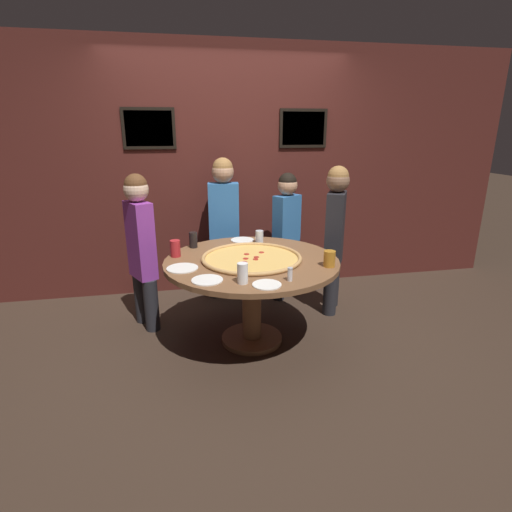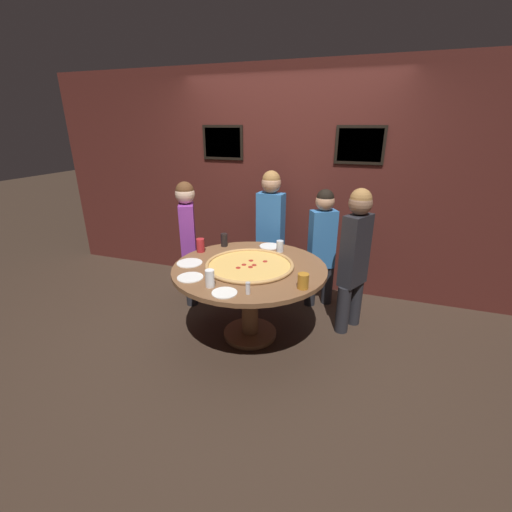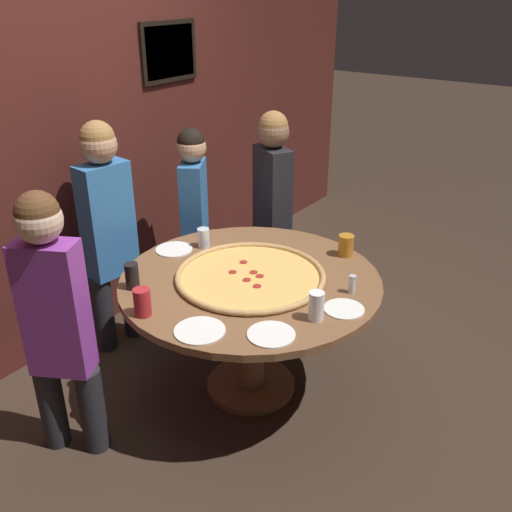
{
  "view_description": "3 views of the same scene",
  "coord_description": "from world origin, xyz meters",
  "px_view_note": "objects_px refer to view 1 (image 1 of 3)",
  "views": [
    {
      "loc": [
        -0.56,
        -3.02,
        1.76
      ],
      "look_at": [
        0.02,
        -0.09,
        0.8
      ],
      "focal_mm": 28.0,
      "sensor_mm": 36.0,
      "label": 1
    },
    {
      "loc": [
        1.0,
        -2.72,
        1.96
      ],
      "look_at": [
        0.04,
        0.06,
        0.83
      ],
      "focal_mm": 24.0,
      "sensor_mm": 36.0,
      "label": 2
    },
    {
      "loc": [
        -2.19,
        -1.61,
        2.19
      ],
      "look_at": [
        0.04,
        -0.01,
        0.86
      ],
      "focal_mm": 40.0,
      "sensor_mm": 36.0,
      "label": 3
    }
  ],
  "objects_px": {
    "white_plate_far_back": "(207,280)",
    "diner_far_left": "(141,244)",
    "white_plate_right_side": "(266,285)",
    "condiment_shaker": "(290,274)",
    "drink_cup_front_edge": "(193,240)",
    "white_plate_beside_cup": "(182,268)",
    "diner_centre_back": "(224,221)",
    "drink_cup_by_shaker": "(175,248)",
    "drink_cup_centre_back": "(259,237)",
    "giant_pizza": "(251,258)",
    "dining_table": "(252,277)",
    "diner_side_left": "(286,229)",
    "diner_far_right": "(335,232)",
    "drink_cup_far_right": "(243,273)",
    "drink_cup_beside_pizza": "(329,259)",
    "white_plate_near_front": "(242,240)"
  },
  "relations": [
    {
      "from": "white_plate_right_side",
      "to": "diner_side_left",
      "type": "bearing_deg",
      "value": 69.61
    },
    {
      "from": "diner_side_left",
      "to": "drink_cup_by_shaker",
      "type": "bearing_deg",
      "value": -0.97
    },
    {
      "from": "drink_cup_by_shaker",
      "to": "drink_cup_beside_pizza",
      "type": "height_order",
      "value": "drink_cup_by_shaker"
    },
    {
      "from": "drink_cup_front_edge",
      "to": "white_plate_beside_cup",
      "type": "bearing_deg",
      "value": -101.22
    },
    {
      "from": "white_plate_far_back",
      "to": "diner_far_left",
      "type": "bearing_deg",
      "value": 120.38
    },
    {
      "from": "white_plate_right_side",
      "to": "diner_far_left",
      "type": "relative_size",
      "value": 0.14
    },
    {
      "from": "drink_cup_far_right",
      "to": "white_plate_near_front",
      "type": "bearing_deg",
      "value": 80.85
    },
    {
      "from": "drink_cup_by_shaker",
      "to": "drink_cup_centre_back",
      "type": "bearing_deg",
      "value": 19.4
    },
    {
      "from": "drink_cup_front_edge",
      "to": "white_plate_near_front",
      "type": "distance_m",
      "value": 0.49
    },
    {
      "from": "condiment_shaker",
      "to": "drink_cup_by_shaker",
      "type": "bearing_deg",
      "value": 137.47
    },
    {
      "from": "diner_side_left",
      "to": "diner_far_left",
      "type": "bearing_deg",
      "value": -15.88
    },
    {
      "from": "white_plate_beside_cup",
      "to": "diner_centre_back",
      "type": "relative_size",
      "value": 0.16
    },
    {
      "from": "giant_pizza",
      "to": "diner_far_right",
      "type": "xyz_separation_m",
      "value": [
        0.9,
        0.47,
        0.06
      ]
    },
    {
      "from": "giant_pizza",
      "to": "drink_cup_far_right",
      "type": "height_order",
      "value": "drink_cup_far_right"
    },
    {
      "from": "drink_cup_by_shaker",
      "to": "drink_cup_far_right",
      "type": "relative_size",
      "value": 0.96
    },
    {
      "from": "giant_pizza",
      "to": "white_plate_beside_cup",
      "type": "distance_m",
      "value": 0.57
    },
    {
      "from": "white_plate_far_back",
      "to": "diner_side_left",
      "type": "height_order",
      "value": "diner_side_left"
    },
    {
      "from": "drink_cup_by_shaker",
      "to": "drink_cup_front_edge",
      "type": "height_order",
      "value": "drink_cup_front_edge"
    },
    {
      "from": "condiment_shaker",
      "to": "drink_cup_beside_pizza",
      "type": "bearing_deg",
      "value": 31.72
    },
    {
      "from": "drink_cup_by_shaker",
      "to": "diner_far_right",
      "type": "relative_size",
      "value": 0.1
    },
    {
      "from": "dining_table",
      "to": "white_plate_far_back",
      "type": "distance_m",
      "value": 0.58
    },
    {
      "from": "white_plate_far_back",
      "to": "diner_far_right",
      "type": "height_order",
      "value": "diner_far_right"
    },
    {
      "from": "drink_cup_by_shaker",
      "to": "drink_cup_beside_pizza",
      "type": "bearing_deg",
      "value": -22.55
    },
    {
      "from": "giant_pizza",
      "to": "white_plate_right_side",
      "type": "height_order",
      "value": "giant_pizza"
    },
    {
      "from": "drink_cup_centre_back",
      "to": "drink_cup_beside_pizza",
      "type": "distance_m",
      "value": 0.85
    },
    {
      "from": "white_plate_far_back",
      "to": "condiment_shaker",
      "type": "xyz_separation_m",
      "value": [
        0.57,
        -0.12,
        0.05
      ]
    },
    {
      "from": "giant_pizza",
      "to": "diner_centre_back",
      "type": "bearing_deg",
      "value": 95.81
    },
    {
      "from": "diner_side_left",
      "to": "diner_far_right",
      "type": "distance_m",
      "value": 0.54
    },
    {
      "from": "dining_table",
      "to": "diner_side_left",
      "type": "xyz_separation_m",
      "value": [
        0.53,
        0.86,
        0.17
      ]
    },
    {
      "from": "giant_pizza",
      "to": "white_plate_right_side",
      "type": "distance_m",
      "value": 0.57
    },
    {
      "from": "drink_cup_far_right",
      "to": "diner_centre_back",
      "type": "relative_size",
      "value": 0.1
    },
    {
      "from": "white_plate_far_back",
      "to": "diner_centre_back",
      "type": "height_order",
      "value": "diner_centre_back"
    },
    {
      "from": "drink_cup_front_edge",
      "to": "drink_cup_far_right",
      "type": "bearing_deg",
      "value": -72.63
    },
    {
      "from": "drink_cup_beside_pizza",
      "to": "diner_far_right",
      "type": "height_order",
      "value": "diner_far_right"
    },
    {
      "from": "drink_cup_centre_back",
      "to": "diner_far_right",
      "type": "xyz_separation_m",
      "value": [
        0.74,
        0.0,
        0.01
      ]
    },
    {
      "from": "diner_far_left",
      "to": "diner_far_right",
      "type": "xyz_separation_m",
      "value": [
        1.8,
        0.0,
        0.02
      ]
    },
    {
      "from": "dining_table",
      "to": "diner_far_right",
      "type": "relative_size",
      "value": 0.99
    },
    {
      "from": "drink_cup_beside_pizza",
      "to": "drink_cup_by_shaker",
      "type": "bearing_deg",
      "value": 157.45
    },
    {
      "from": "giant_pizza",
      "to": "drink_cup_far_right",
      "type": "relative_size",
      "value": 5.64
    },
    {
      "from": "drink_cup_centre_back",
      "to": "white_plate_far_back",
      "type": "height_order",
      "value": "drink_cup_centre_back"
    },
    {
      "from": "drink_cup_by_shaker",
      "to": "giant_pizza",
      "type": "bearing_deg",
      "value": -18.01
    },
    {
      "from": "diner_side_left",
      "to": "drink_cup_centre_back",
      "type": "bearing_deg",
      "value": 15.73
    },
    {
      "from": "white_plate_right_side",
      "to": "condiment_shaker",
      "type": "height_order",
      "value": "condiment_shaker"
    },
    {
      "from": "dining_table",
      "to": "drink_cup_far_right",
      "type": "xyz_separation_m",
      "value": [
        -0.15,
        -0.5,
        0.22
      ]
    },
    {
      "from": "white_plate_far_back",
      "to": "diner_centre_back",
      "type": "bearing_deg",
      "value": 78.51
    },
    {
      "from": "white_plate_right_side",
      "to": "white_plate_far_back",
      "type": "distance_m",
      "value": 0.42
    },
    {
      "from": "white_plate_beside_cup",
      "to": "drink_cup_far_right",
      "type": "bearing_deg",
      "value": -43.42
    },
    {
      "from": "dining_table",
      "to": "drink_cup_by_shaker",
      "type": "distance_m",
      "value": 0.67
    },
    {
      "from": "drink_cup_centre_back",
      "to": "white_plate_beside_cup",
      "type": "bearing_deg",
      "value": -140.78
    },
    {
      "from": "drink_cup_far_right",
      "to": "drink_cup_front_edge",
      "type": "bearing_deg",
      "value": 107.37
    }
  ]
}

